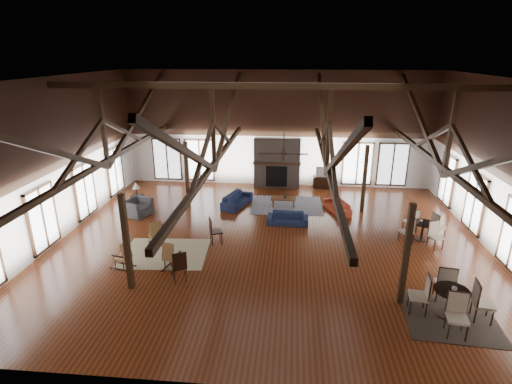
# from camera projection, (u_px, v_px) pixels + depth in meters

# --- Properties ---
(floor) EXTENTS (16.00, 16.00, 0.00)m
(floor) POSITION_uv_depth(u_px,v_px,m) (269.00, 242.00, 15.17)
(floor) COLOR #5C2E13
(floor) RESTS_ON ground
(ceiling) EXTENTS (16.00, 14.00, 0.02)m
(ceiling) POSITION_uv_depth(u_px,v_px,m) (271.00, 78.00, 13.18)
(ceiling) COLOR black
(ceiling) RESTS_ON wall_back
(wall_back) EXTENTS (16.00, 0.02, 6.00)m
(wall_back) POSITION_uv_depth(u_px,v_px,m) (278.00, 130.00, 20.75)
(wall_back) COLOR white
(wall_back) RESTS_ON floor
(wall_front) EXTENTS (16.00, 0.02, 6.00)m
(wall_front) POSITION_uv_depth(u_px,v_px,m) (248.00, 264.00, 7.60)
(wall_front) COLOR white
(wall_front) RESTS_ON floor
(wall_left) EXTENTS (0.02, 14.00, 6.00)m
(wall_left) POSITION_uv_depth(u_px,v_px,m) (56.00, 160.00, 14.87)
(wall_left) COLOR white
(wall_left) RESTS_ON floor
(wall_right) EXTENTS (0.02, 14.00, 6.00)m
(wall_right) POSITION_uv_depth(u_px,v_px,m) (506.00, 172.00, 13.48)
(wall_right) COLOR white
(wall_right) RESTS_ON floor
(roof_truss) EXTENTS (15.60, 14.07, 3.14)m
(roof_truss) POSITION_uv_depth(u_px,v_px,m) (270.00, 137.00, 13.84)
(roof_truss) COLOR black
(roof_truss) RESTS_ON wall_back
(post_grid) EXTENTS (8.16, 7.16, 3.05)m
(post_grid) POSITION_uv_depth(u_px,v_px,m) (269.00, 204.00, 14.67)
(post_grid) COLOR black
(post_grid) RESTS_ON floor
(fireplace) EXTENTS (2.50, 0.69, 2.60)m
(fireplace) POSITION_uv_depth(u_px,v_px,m) (277.00, 163.00, 21.01)
(fireplace) COLOR #67594F
(fireplace) RESTS_ON floor
(ceiling_fan) EXTENTS (1.60, 1.60, 0.75)m
(ceiling_fan) POSITION_uv_depth(u_px,v_px,m) (284.00, 153.00, 12.95)
(ceiling_fan) COLOR black
(ceiling_fan) RESTS_ON roof_truss
(sofa_navy_front) EXTENTS (1.73, 0.73, 0.50)m
(sofa_navy_front) POSITION_uv_depth(u_px,v_px,m) (288.00, 218.00, 16.67)
(sofa_navy_front) COLOR #172140
(sofa_navy_front) RESTS_ON floor
(sofa_navy_left) EXTENTS (2.09, 1.35, 0.57)m
(sofa_navy_left) POSITION_uv_depth(u_px,v_px,m) (237.00, 200.00, 18.68)
(sofa_navy_left) COLOR #141B39
(sofa_navy_left) RESTS_ON floor
(sofa_orange) EXTENTS (1.84, 1.20, 0.50)m
(sofa_orange) POSITION_uv_depth(u_px,v_px,m) (337.00, 206.00, 18.01)
(sofa_orange) COLOR #A1351F
(sofa_orange) RESTS_ON floor
(coffee_table) EXTENTS (1.16, 0.62, 0.44)m
(coffee_table) POSITION_uv_depth(u_px,v_px,m) (284.00, 199.00, 18.52)
(coffee_table) COLOR brown
(coffee_table) RESTS_ON floor
(vase) EXTENTS (0.16, 0.16, 0.17)m
(vase) POSITION_uv_depth(u_px,v_px,m) (285.00, 196.00, 18.44)
(vase) COLOR #B2B2B2
(vase) RESTS_ON coffee_table
(armchair) EXTENTS (1.38, 1.30, 0.72)m
(armchair) POSITION_uv_depth(u_px,v_px,m) (137.00, 207.00, 17.56)
(armchair) COLOR #333336
(armchair) RESTS_ON floor
(side_table_lamp) EXTENTS (0.47, 0.47, 1.21)m
(side_table_lamp) POSITION_uv_depth(u_px,v_px,m) (137.00, 198.00, 18.38)
(side_table_lamp) COLOR black
(side_table_lamp) RESTS_ON floor
(rocking_chair_a) EXTENTS (0.76, 0.85, 0.97)m
(rocking_chair_a) POSITION_uv_depth(u_px,v_px,m) (156.00, 235.00, 14.70)
(rocking_chair_a) COLOR brown
(rocking_chair_a) RESTS_ON floor
(rocking_chair_b) EXTENTS (0.58, 0.83, 0.97)m
(rocking_chair_b) POSITION_uv_depth(u_px,v_px,m) (170.00, 256.00, 13.14)
(rocking_chair_b) COLOR brown
(rocking_chair_b) RESTS_ON floor
(rocking_chair_c) EXTENTS (0.83, 0.57, 0.97)m
(rocking_chair_c) POSITION_uv_depth(u_px,v_px,m) (124.00, 256.00, 13.18)
(rocking_chair_c) COLOR brown
(rocking_chair_c) RESTS_ON floor
(side_chair_a) EXTENTS (0.57, 0.57, 1.04)m
(side_chair_a) POSITION_uv_depth(u_px,v_px,m) (213.00, 229.00, 14.86)
(side_chair_a) COLOR black
(side_chair_a) RESTS_ON floor
(side_chair_b) EXTENTS (0.59, 0.59, 1.05)m
(side_chair_b) POSITION_uv_depth(u_px,v_px,m) (179.00, 264.00, 12.36)
(side_chair_b) COLOR black
(side_chair_b) RESTS_ON floor
(cafe_table_near) EXTENTS (2.19, 2.19, 1.13)m
(cafe_table_near) POSITION_uv_depth(u_px,v_px,m) (451.00, 298.00, 10.74)
(cafe_table_near) COLOR black
(cafe_table_near) RESTS_ON floor
(cafe_table_far) EXTENTS (1.93, 1.93, 1.00)m
(cafe_table_far) POSITION_uv_depth(u_px,v_px,m) (423.00, 228.00, 15.18)
(cafe_table_far) COLOR black
(cafe_table_far) RESTS_ON floor
(cup_near) EXTENTS (0.18, 0.18, 0.11)m
(cup_near) POSITION_uv_depth(u_px,v_px,m) (454.00, 289.00, 10.62)
(cup_near) COLOR #B2B2B2
(cup_near) RESTS_ON cafe_table_near
(cup_far) EXTENTS (0.13, 0.13, 0.09)m
(cup_far) POSITION_uv_depth(u_px,v_px,m) (421.00, 221.00, 15.16)
(cup_far) COLOR #B2B2B2
(cup_far) RESTS_ON cafe_table_far
(tv_console) EXTENTS (1.18, 0.44, 0.59)m
(tv_console) POSITION_uv_depth(u_px,v_px,m) (324.00, 182.00, 21.20)
(tv_console) COLOR black
(tv_console) RESTS_ON floor
(television) EXTENTS (0.98, 0.18, 0.56)m
(television) POSITION_uv_depth(u_px,v_px,m) (325.00, 172.00, 21.00)
(television) COLOR #B2B2B2
(television) RESTS_ON tv_console
(rug_tan) EXTENTS (3.12, 2.53, 0.01)m
(rug_tan) POSITION_uv_depth(u_px,v_px,m) (165.00, 253.00, 14.30)
(rug_tan) COLOR tan
(rug_tan) RESTS_ON floor
(rug_navy) EXTENTS (3.38, 2.58, 0.01)m
(rug_navy) POSITION_uv_depth(u_px,v_px,m) (286.00, 205.00, 18.79)
(rug_navy) COLOR #161F40
(rug_navy) RESTS_ON floor
(rug_dark) EXTENTS (2.56, 2.36, 0.01)m
(rug_dark) POSITION_uv_depth(u_px,v_px,m) (450.00, 318.00, 10.82)
(rug_dark) COLOR black
(rug_dark) RESTS_ON floor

